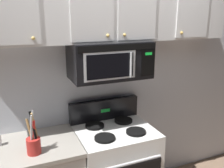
% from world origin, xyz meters
% --- Properties ---
extents(back_wall, '(5.20, 0.10, 2.70)m').
position_xyz_m(back_wall, '(0.00, 0.79, 1.35)').
color(back_wall, silver).
rests_on(back_wall, ground_plane).
extents(stove_range, '(0.76, 0.69, 1.12)m').
position_xyz_m(stove_range, '(0.00, 0.42, 0.47)').
color(stove_range, white).
rests_on(stove_range, ground_plane).
extents(over_range_microwave, '(0.76, 0.43, 0.35)m').
position_xyz_m(over_range_microwave, '(-0.00, 0.54, 1.58)').
color(over_range_microwave, black).
extents(upper_cabinets, '(2.50, 0.36, 0.55)m').
position_xyz_m(upper_cabinets, '(-0.00, 0.57, 2.02)').
color(upper_cabinets, silver).
extents(utensil_crock_red, '(0.11, 0.12, 0.37)m').
position_xyz_m(utensil_crock_red, '(-0.78, 0.28, 1.00)').
color(utensil_crock_red, red).
rests_on(utensil_crock_red, counter_segment).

